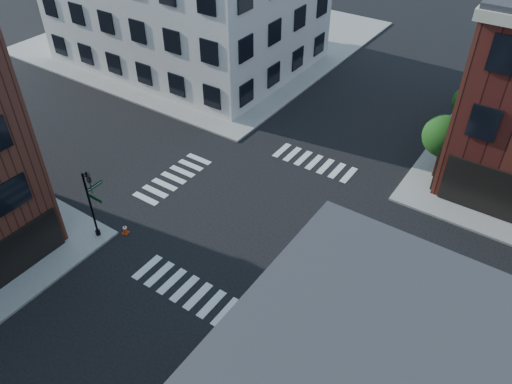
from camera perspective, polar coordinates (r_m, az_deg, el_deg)
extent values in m
plane|color=black|center=(30.81, 0.34, -2.78)|extent=(120.00, 120.00, 0.00)
cube|color=gray|center=(56.37, -5.70, 17.27)|extent=(30.00, 30.00, 0.15)
cube|color=silver|center=(49.78, -8.04, 20.83)|extent=(22.00, 16.00, 11.00)
cylinder|color=black|center=(35.52, 19.79, 2.76)|extent=(0.18, 0.18, 1.47)
cylinder|color=black|center=(35.12, 20.04, 3.73)|extent=(0.12, 0.12, 1.47)
sphere|color=#11370F|center=(34.26, 20.64, 6.03)|extent=(2.69, 2.69, 2.69)
sphere|color=#11370F|center=(34.41, 20.78, 5.06)|extent=(1.85, 1.85, 1.85)
cylinder|color=black|center=(40.63, 22.42, 6.71)|extent=(0.18, 0.18, 1.33)
cylinder|color=black|center=(40.32, 22.64, 7.50)|extent=(0.12, 0.12, 1.33)
sphere|color=#11370F|center=(39.63, 23.18, 9.37)|extent=(2.43, 2.43, 2.43)
sphere|color=#11370F|center=(39.73, 23.30, 8.58)|extent=(1.67, 1.67, 1.67)
cylinder|color=black|center=(29.45, -18.35, -1.58)|extent=(0.12, 0.12, 4.60)
cylinder|color=black|center=(30.72, -17.61, -4.43)|extent=(0.28, 0.28, 0.30)
cube|color=#053819|center=(28.57, -17.97, -0.68)|extent=(1.10, 0.03, 0.22)
cube|color=#053819|center=(29.03, -17.97, 0.66)|extent=(0.03, 1.10, 0.22)
imported|color=black|center=(28.30, -18.38, 0.75)|extent=(0.22, 0.18, 1.10)
imported|color=black|center=(28.72, -18.59, 1.31)|extent=(0.18, 0.22, 1.10)
cube|color=silver|center=(24.96, 25.00, -14.06)|extent=(5.53, 2.82, 2.85)
cube|color=maroon|center=(24.19, 24.60, -16.08)|extent=(2.01, 0.24, 0.64)
cube|color=maroon|center=(25.75, 25.38, -12.17)|extent=(2.01, 0.24, 0.64)
cube|color=#B6B5B8|center=(25.21, 16.92, -12.42)|extent=(2.05, 2.38, 1.84)
cube|color=black|center=(25.02, 15.12, -11.33)|extent=(0.27, 1.74, 0.83)
cube|color=black|center=(25.97, 21.71, -15.38)|extent=(7.40, 1.65, 0.23)
cylinder|color=black|center=(25.33, 15.93, -15.35)|extent=(0.95, 0.41, 0.92)
cylinder|color=black|center=(26.57, 17.08, -12.28)|extent=(0.95, 0.41, 0.92)
cylinder|color=black|center=(25.43, 23.35, -17.59)|extent=(0.95, 0.41, 0.92)
cylinder|color=black|center=(26.67, 24.06, -14.40)|extent=(0.95, 0.41, 0.92)
cube|color=red|center=(30.68, -14.66, -4.52)|extent=(0.42, 0.42, 0.04)
cone|color=red|center=(30.48, -14.74, -4.10)|extent=(0.39, 0.39, 0.63)
cylinder|color=white|center=(30.42, -14.77, -3.98)|extent=(0.24, 0.24, 0.07)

